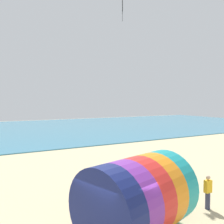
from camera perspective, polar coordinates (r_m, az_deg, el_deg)
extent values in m
cube|color=teal|center=(46.33, -23.77, -4.04)|extent=(120.00, 40.00, 0.10)
cylinder|color=navy|center=(9.14, -1.47, -21.60)|extent=(1.69, 3.20, 3.08)
cylinder|color=purple|center=(9.70, 2.38, -20.11)|extent=(1.69, 3.20, 3.08)
cylinder|color=red|center=(10.30, 5.73, -18.72)|extent=(1.69, 3.20, 3.08)
cylinder|color=orange|center=(10.94, 8.65, -17.43)|extent=(1.69, 3.20, 3.08)
cylinder|color=teal|center=(11.61, 11.21, -16.26)|extent=(1.69, 3.20, 3.08)
cylinder|color=black|center=(11.96, 12.43, -15.68)|extent=(0.86, 2.73, 2.83)
cylinder|color=#383D56|center=(13.71, 21.02, -18.39)|extent=(0.24, 0.24, 0.81)
cube|color=yellow|center=(13.47, 21.08, -15.56)|extent=(0.37, 0.24, 0.61)
sphere|color=beige|center=(13.34, 21.11, -13.78)|extent=(0.22, 0.22, 0.22)
cube|color=black|center=(29.32, 2.40, 23.17)|extent=(0.50, 0.88, 1.42)
cylinder|color=black|center=(29.00, 2.40, 21.37)|extent=(0.03, 0.03, 1.42)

